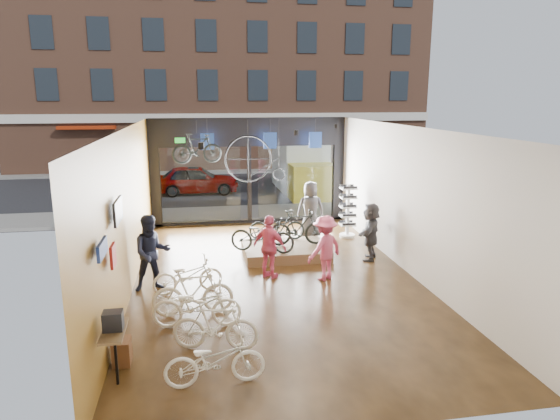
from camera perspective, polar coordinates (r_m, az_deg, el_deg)
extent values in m
cube|color=black|center=(12.78, -0.48, -7.97)|extent=(7.00, 12.00, 0.04)
cube|color=black|center=(11.97, -0.51, 9.48)|extent=(7.00, 12.00, 0.04)
cube|color=#94671C|center=(12.19, -17.06, -0.15)|extent=(0.04, 12.00, 3.80)
cube|color=beige|center=(13.24, 14.72, 1.00)|extent=(0.04, 12.00, 3.80)
cube|color=beige|center=(6.62, 8.04, -10.55)|extent=(7.00, 0.04, 3.80)
cube|color=#198C26|center=(17.74, -11.36, 7.82)|extent=(0.35, 0.06, 0.18)
cube|color=black|center=(27.24, -5.56, 3.17)|extent=(30.00, 18.00, 0.02)
cube|color=slate|center=(19.60, -3.86, -0.37)|extent=(30.00, 2.40, 0.12)
cube|color=slate|center=(31.17, -6.11, 4.50)|extent=(30.00, 2.00, 0.12)
cube|color=brown|center=(33.44, -6.70, 16.96)|extent=(26.00, 5.00, 14.00)
imported|color=gray|center=(24.10, -9.60, 3.46)|extent=(4.01, 1.61, 1.37)
imported|color=silver|center=(8.34, -7.46, -16.67)|extent=(1.63, 0.63, 0.85)
imported|color=silver|center=(9.33, -7.41, -12.95)|extent=(1.64, 0.80, 0.95)
imported|color=silver|center=(10.23, -9.49, -10.69)|extent=(1.82, 0.78, 0.93)
imported|color=silver|center=(10.77, -9.93, -9.19)|extent=(1.73, 0.57, 1.03)
imported|color=silver|center=(11.97, -10.51, -7.37)|extent=(1.70, 0.84, 0.86)
cube|color=brown|center=(14.52, 0.61, -4.68)|extent=(2.40, 1.80, 0.30)
imported|color=black|center=(13.80, -2.04, -2.92)|extent=(1.91, 1.29, 0.95)
imported|color=black|center=(14.42, 2.07, -2.02)|extent=(1.77, 0.54, 1.05)
imported|color=black|center=(15.00, -0.36, -1.78)|extent=(1.72, 0.77, 0.87)
imported|color=#161C33|center=(12.20, -14.44, -4.77)|extent=(1.02, 0.87, 1.83)
imported|color=#CC4C72|center=(12.61, -1.18, -4.25)|extent=(0.98, 0.94, 1.63)
imported|color=#CC4C72|center=(12.54, 5.15, -4.34)|extent=(1.23, 1.08, 1.65)
imported|color=#3F3F44|center=(16.24, 3.50, 0.03)|extent=(0.94, 0.64, 1.86)
imported|color=#3F3F44|center=(14.27, 10.32, -2.43)|extent=(1.13, 1.56, 1.63)
imported|color=black|center=(16.07, -9.47, 6.95)|extent=(1.64, 0.75, 0.95)
cube|color=#1E3F99|center=(17.06, -8.30, 7.74)|extent=(0.45, 0.03, 0.55)
cube|color=#1E3F99|center=(17.25, -1.13, 7.93)|extent=(0.45, 0.03, 0.55)
cube|color=#1E3F99|center=(17.56, 4.07, 7.98)|extent=(0.45, 0.03, 0.55)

